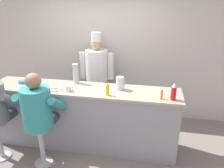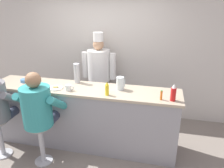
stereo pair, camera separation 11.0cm
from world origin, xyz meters
name	(u,v)px [view 2 (the right image)]	position (x,y,z in m)	size (l,w,h in m)	color
ground_plane	(79,153)	(0.00, 0.00, 0.00)	(20.00, 20.00, 0.00)	slate
wall_back	(103,52)	(0.00, 1.63, 1.35)	(10.00, 0.06, 2.70)	beige
diner_counter	(84,116)	(0.00, 0.32, 0.52)	(3.15, 0.63, 1.05)	gray
ketchup_bottle_red	(173,93)	(1.41, 0.14, 1.16)	(0.07, 0.07, 0.25)	red
mustard_bottle_yellow	(107,89)	(0.47, 0.12, 1.14)	(0.06, 0.06, 0.21)	yellow
hot_sauce_bottle_orange	(161,95)	(1.25, 0.14, 1.11)	(0.03, 0.03, 0.14)	orange
water_pitcher_clear	(120,83)	(0.61, 0.39, 1.15)	(0.14, 0.12, 0.21)	silver
breakfast_plate	(55,88)	(-0.41, 0.19, 1.06)	(0.23, 0.23, 0.05)	white
cereal_bowl	(25,81)	(-1.07, 0.35, 1.07)	(0.14, 0.14, 0.05)	#4C7FB7
coffee_mug_white	(69,88)	(-0.16, 0.16, 1.09)	(0.14, 0.09, 0.09)	white
cup_stack_steel	(77,73)	(-0.17, 0.53, 1.21)	(0.10, 0.10, 0.33)	#B7BABF
diner_seated_teal	(38,108)	(-0.46, -0.26, 0.91)	(0.64, 0.63, 1.47)	#B2B5BA
cook_in_whites_near	(99,73)	(-0.02, 1.33, 0.99)	(0.70, 0.45, 1.80)	#232328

